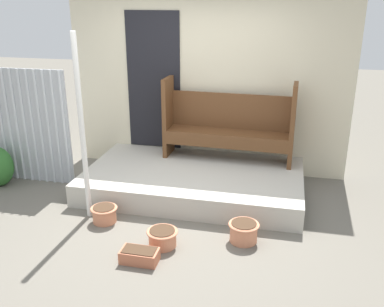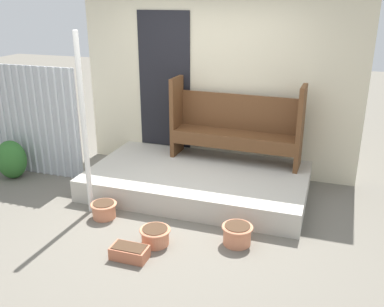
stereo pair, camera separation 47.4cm
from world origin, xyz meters
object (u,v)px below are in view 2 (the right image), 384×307
(flower_pot_left, at_px, (104,209))
(planter_box_rect, at_px, (130,252))
(support_post, at_px, (84,127))
(bench, at_px, (236,123))
(shrub_by_fence, at_px, (11,160))
(flower_pot_middle, at_px, (155,235))
(flower_pot_right, at_px, (237,234))

(flower_pot_left, bearing_deg, planter_box_rect, -45.14)
(support_post, bearing_deg, bench, 46.53)
(bench, distance_m, shrub_by_fence, 3.26)
(flower_pot_left, bearing_deg, shrub_by_fence, 161.05)
(flower_pot_left, xyz_separation_m, shrub_by_fence, (-1.85, 0.63, 0.17))
(bench, bearing_deg, planter_box_rect, -101.37)
(support_post, xyz_separation_m, planter_box_rect, (0.91, -0.78, -1.01))
(flower_pot_left, height_order, flower_pot_middle, flower_pot_left)
(shrub_by_fence, bearing_deg, bench, 18.07)
(shrub_by_fence, bearing_deg, flower_pot_middle, -20.19)
(support_post, relative_size, shrub_by_fence, 3.82)
(support_post, height_order, flower_pot_middle, support_post)
(flower_pot_right, bearing_deg, flower_pot_middle, -161.19)
(planter_box_rect, xyz_separation_m, shrub_by_fence, (-2.52, 1.31, 0.21))
(flower_pot_middle, distance_m, flower_pot_right, 0.87)
(bench, relative_size, flower_pot_middle, 5.45)
(support_post, relative_size, planter_box_rect, 5.73)
(flower_pot_middle, xyz_separation_m, flower_pot_right, (0.83, 0.28, 0.02))
(support_post, xyz_separation_m, flower_pot_middle, (1.05, -0.45, -0.97))
(support_post, bearing_deg, flower_pot_left, -23.27)
(flower_pot_middle, bearing_deg, shrub_by_fence, 159.81)
(support_post, height_order, shrub_by_fence, support_post)
(support_post, bearing_deg, flower_pot_middle, -23.02)
(flower_pot_right, xyz_separation_m, planter_box_rect, (-0.97, -0.61, -0.05))
(flower_pot_right, bearing_deg, shrub_by_fence, 168.71)
(flower_pot_middle, xyz_separation_m, planter_box_rect, (-0.14, -0.33, -0.04))
(flower_pot_middle, height_order, flower_pot_right, flower_pot_right)
(bench, relative_size, shrub_by_fence, 3.23)
(support_post, distance_m, flower_pot_middle, 1.50)
(support_post, relative_size, flower_pot_right, 6.41)
(bench, distance_m, planter_box_rect, 2.48)
(planter_box_rect, bearing_deg, flower_pot_right, 32.34)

